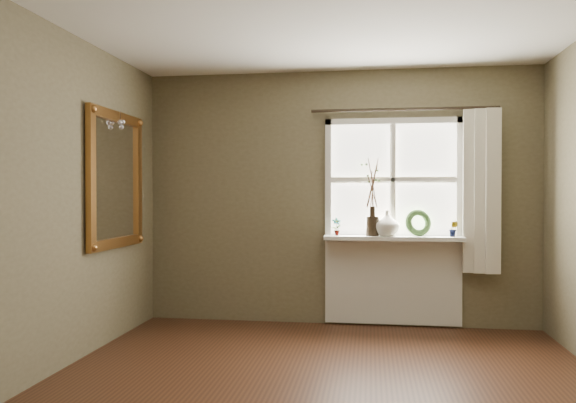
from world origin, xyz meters
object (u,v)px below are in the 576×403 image
(dark_jug, at_px, (372,226))
(gilt_mirror, at_px, (116,179))
(cream_vase, at_px, (387,223))
(wreath, at_px, (418,226))

(dark_jug, relative_size, gilt_mirror, 0.16)
(dark_jug, xyz_separation_m, gilt_mirror, (-2.31, -0.82, 0.45))
(cream_vase, xyz_separation_m, wreath, (0.31, 0.04, -0.02))
(dark_jug, relative_size, cream_vase, 0.77)
(dark_jug, distance_m, wreath, 0.45)
(dark_jug, height_order, cream_vase, cream_vase)
(wreath, height_order, gilt_mirror, gilt_mirror)
(dark_jug, bearing_deg, gilt_mirror, -160.41)
(wreath, bearing_deg, gilt_mirror, 178.15)
(wreath, bearing_deg, dark_jug, 165.88)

